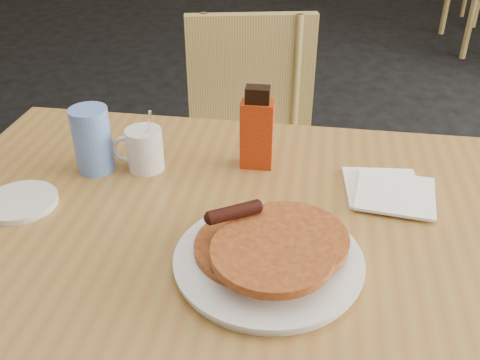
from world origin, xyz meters
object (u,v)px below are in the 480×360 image
syrup_bottle (257,131)px  blue_tumbler (92,140)px  chair_main_far (249,136)px  pancake_plate (269,254)px  main_table (240,238)px  coffee_mug (144,149)px

syrup_bottle → blue_tumbler: syrup_bottle is taller
chair_main_far → pancake_plate: 0.90m
main_table → coffee_mug: (-0.21, 0.17, 0.09)m
chair_main_far → blue_tumbler: size_ratio=6.55×
main_table → syrup_bottle: 0.24m
syrup_bottle → blue_tumbler: bearing=-170.0°
pancake_plate → syrup_bottle: size_ratio=1.73×
pancake_plate → main_table: bearing=114.5°
blue_tumbler → syrup_bottle: bearing=5.9°
blue_tumbler → main_table: bearing=-28.1°
chair_main_far → pancake_plate: size_ratio=2.93×
chair_main_far → syrup_bottle: size_ratio=5.06×
main_table → coffee_mug: coffee_mug is taller
pancake_plate → coffee_mug: (-0.26, 0.29, 0.02)m
pancake_plate → coffee_mug: size_ratio=2.17×
main_table → blue_tumbler: size_ratio=9.78×
coffee_mug → chair_main_far: bearing=67.2°
main_table → pancake_plate: (0.05, -0.12, 0.07)m
syrup_bottle → blue_tumbler: (-0.34, -0.03, -0.01)m
chair_main_far → blue_tumbler: bearing=-124.0°
coffee_mug → blue_tumbler: bearing=-179.2°
coffee_mug → syrup_bottle: (0.23, 0.03, 0.04)m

